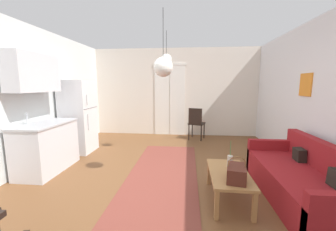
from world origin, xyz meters
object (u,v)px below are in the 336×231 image
Objects in this scene: refrigerator at (78,117)px; accent_chair at (196,122)px; coffee_table at (229,176)px; pendant_lamp_near at (163,67)px; couch at (304,182)px; handbag at (236,173)px; pendant_lamp_far at (166,60)px; bamboo_vase at (230,161)px.

refrigerator is 1.82× the size of accent_chair.
pendant_lamp_near is (-0.94, 0.42, 1.48)m from coffee_table.
refrigerator reaches higher than couch.
coffee_table is 0.28m from handbag.
handbag is 0.23× the size of refrigerator.
accent_chair is at bearing 77.19° from pendant_lamp_near.
pendant_lamp_far is at bearing 118.94° from handbag.
refrigerator is (-4.12, 1.67, 0.57)m from couch.
bamboo_vase is at bearing -13.37° from pendant_lamp_near.
couch is 2.83× the size of pendant_lamp_far.
coffee_table is 3.13m from accent_chair.
refrigerator is at bearing 177.44° from pendant_lamp_far.
pendant_lamp_far is at bearing 121.25° from coffee_table.
handbag is at bearing -34.05° from pendant_lamp_near.
handbag is 3.74m from refrigerator.
pendant_lamp_far reaches higher than refrigerator.
refrigerator is at bearing 157.94° from couch.
couch is 2.54m from pendant_lamp_near.
pendant_lamp_near is (-1.97, 0.31, 1.57)m from couch.
pendant_lamp_near is at bearing 155.73° from coffee_table.
pendant_lamp_far is (2.06, -0.09, 1.25)m from refrigerator.
couch is at bearing -37.47° from pendant_lamp_far.
handbag is (-0.01, -0.43, 0.01)m from bamboo_vase.
bamboo_vase reaches higher than handbag.
bamboo_vase is at bearing 114.90° from accent_chair.
pendant_lamp_far reaches higher than couch.
refrigerator is at bearing 43.19° from accent_chair.
pendant_lamp_near reaches higher than refrigerator.
handbag is at bearing -61.06° from pendant_lamp_far.
pendant_lamp_near reaches higher than handbag.
accent_chair is (-0.33, 3.11, 0.17)m from coffee_table.
couch is 2.14× the size of accent_chair.
couch is at bearing 19.49° from handbag.
coffee_table is 1.80m from pendant_lamp_near.
pendant_lamp_near reaches higher than bamboo_vase.
couch reaches higher than handbag.
refrigerator is at bearing 150.02° from coffee_table.
handbag is at bearing -32.85° from refrigerator.
couch is at bearing -8.96° from pendant_lamp_near.
bamboo_vase is (-0.99, 0.08, 0.23)m from couch.
accent_chair is at bearing 114.45° from couch.
pendant_lamp_near is at bearing 94.77° from accent_chair.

